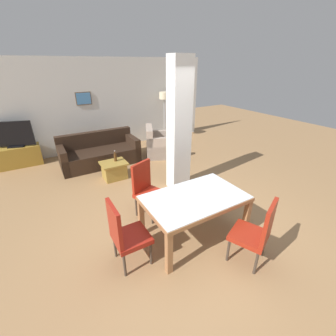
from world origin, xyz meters
The scene contains 14 objects.
ground_plane centered at (0.00, 0.00, 0.00)m, with size 18.00×18.00×0.00m, color #9B734A.
back_wall centered at (0.00, 4.82, 1.35)m, with size 7.20×0.09×2.70m.
divider_pillar centered at (0.65, 1.46, 1.35)m, with size 0.42×0.32×2.70m.
dining_table centered at (0.00, 0.00, 0.58)m, with size 1.53×0.95×0.72m.
dining_chair_near_right centered at (0.38, -0.86, 0.53)m, with size 0.61×0.61×1.00m.
dining_chair_head_left centered at (-1.13, 0.00, 0.53)m, with size 0.46×0.46×1.00m.
dining_chair_far_left centered at (-0.38, 0.90, 0.53)m, with size 0.60×0.60×1.00m.
sofa centered at (-0.51, 3.60, 0.29)m, with size 2.03×0.91×0.83m.
armchair centered at (1.19, 3.32, 0.30)m, with size 1.14×1.16×0.87m.
coffee_table centered at (-0.46, 2.56, 0.21)m, with size 0.59×0.50×0.41m.
bottle centered at (-0.38, 2.62, 0.51)m, with size 0.07×0.07×0.26m.
tv_stand centered at (-2.40, 4.54, 0.27)m, with size 1.03×0.40×0.55m.
tv_screen centered at (-2.40, 4.54, 0.87)m, with size 0.91×0.33×0.67m.
floor_lamp centered at (2.01, 4.43, 1.40)m, with size 0.33×0.33×1.67m.
Camera 1 is at (-1.82, -2.26, 2.56)m, focal length 24.00 mm.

